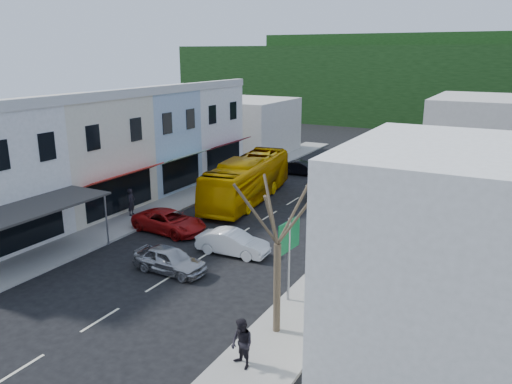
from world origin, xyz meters
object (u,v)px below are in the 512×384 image
object	(u,v)px
bus	(247,181)
pedestrian_right	(242,346)
pedestrian_left	(131,203)
car_white	(233,242)
car_red	(169,221)
street_tree	(278,244)
direction_sign	(289,261)
car_silver	(170,259)
traffic_signal	(429,140)

from	to	relation	value
bus	pedestrian_right	distance (m)	21.26
pedestrian_left	car_white	bearing A→B (deg)	-116.58
car_red	street_tree	world-z (taller)	street_tree
bus	car_white	xyz separation A→B (m)	(4.43, -9.61, -0.85)
car_red	direction_sign	distance (m)	11.66
car_silver	direction_sign	size ratio (longest dim) A/B	1.09
pedestrian_left	pedestrian_right	distance (m)	19.05
traffic_signal	car_red	bearing A→B (deg)	89.63
car_white	pedestrian_left	xyz separation A→B (m)	(-9.50, 2.35, 0.30)
car_silver	pedestrian_left	distance (m)	9.86
pedestrian_left	direction_sign	size ratio (longest dim) A/B	0.42
car_white	pedestrian_right	xyz separation A→B (m)	(5.78, -9.03, 0.30)
car_white	bus	bearing A→B (deg)	21.35
car_silver	traffic_signal	bearing A→B (deg)	-10.85
car_white	direction_sign	bearing A→B (deg)	-129.23
car_red	direction_sign	world-z (taller)	direction_sign
car_white	car_red	distance (m)	5.51
car_red	pedestrian_right	world-z (taller)	pedestrian_right
car_silver	pedestrian_right	distance (m)	9.20
car_silver	street_tree	distance (m)	8.52
car_silver	car_red	bearing A→B (deg)	38.93
pedestrian_left	bus	bearing A→B (deg)	-47.62
car_silver	pedestrian_left	world-z (taller)	pedestrian_left
car_red	pedestrian_right	bearing A→B (deg)	-127.78
car_silver	traffic_signal	distance (m)	34.01
car_white	traffic_signal	size ratio (longest dim) A/B	0.89
bus	car_red	world-z (taller)	bus
street_tree	pedestrian_left	bearing A→B (deg)	150.57
bus	direction_sign	distance (m)	16.39
street_tree	traffic_signal	bearing A→B (deg)	90.76
car_white	traffic_signal	xyz separation A→B (m)	(5.32, 29.65, 1.77)
car_silver	direction_sign	xyz separation A→B (m)	(6.75, -0.11, 1.32)
direction_sign	pedestrian_right	bearing A→B (deg)	-78.48
bus	street_tree	bearing A→B (deg)	-65.00
bus	pedestrian_right	bearing A→B (deg)	-69.07
bus	car_red	bearing A→B (deg)	-104.21
street_tree	car_white	bearing A→B (deg)	132.71
pedestrian_right	car_silver	bearing A→B (deg)	167.10
car_white	car_red	size ratio (longest dim) A/B	0.96
pedestrian_right	bus	bearing A→B (deg)	142.11
direction_sign	car_silver	bearing A→B (deg)	-176.40
car_white	traffic_signal	distance (m)	30.18
bus	car_red	xyz separation A→B (m)	(-0.95, -8.40, -0.85)
car_red	car_silver	bearing A→B (deg)	-137.25
car_silver	car_white	world-z (taller)	same
traffic_signal	pedestrian_left	bearing A→B (deg)	81.75
pedestrian_left	street_tree	world-z (taller)	street_tree
street_tree	pedestrian_right	bearing A→B (deg)	-90.49
pedestrian_left	pedestrian_right	size ratio (longest dim) A/B	1.00
pedestrian_left	traffic_signal	bearing A→B (deg)	-41.18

